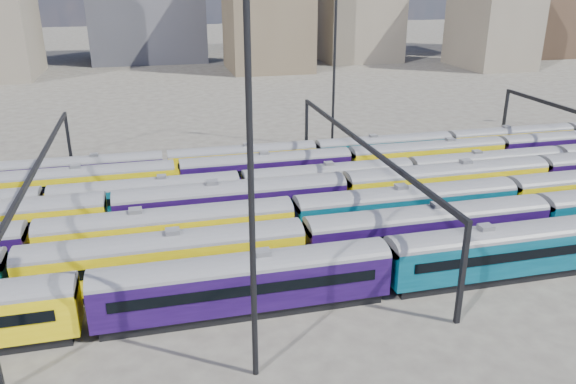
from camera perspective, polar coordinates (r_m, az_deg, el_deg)
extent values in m
plane|color=#3E3A35|center=(56.19, -2.49, -3.27)|extent=(500.00, 500.00, 0.00)
cube|color=black|center=(42.31, -4.39, -11.58)|extent=(20.44, 2.65, 0.75)
cube|color=#160734|center=(41.29, -4.47, -9.32)|extent=(21.51, 3.12, 3.12)
cylinder|color=#4C4C51|center=(40.53, -4.53, -7.41)|extent=(21.51, 3.12, 3.12)
cube|color=black|center=(39.76, -4.09, -9.98)|extent=(18.93, 0.06, 0.81)
cube|color=black|center=(42.47, -4.84, -7.83)|extent=(18.93, 0.06, 0.81)
cube|color=slate|center=(40.14, -4.56, -6.37)|extent=(1.08, 0.97, 0.38)
cube|color=black|center=(50.19, 21.57, -7.53)|extent=(20.44, 2.65, 0.75)
cube|color=#04384A|center=(49.34, 21.87, -5.55)|extent=(21.51, 3.12, 3.12)
cylinder|color=#4C4C51|center=(48.70, 22.12, -3.91)|extent=(21.51, 3.12, 3.12)
cube|color=black|center=(48.06, 22.99, -5.94)|extent=(18.93, 0.06, 0.81)
cube|color=black|center=(50.33, 20.92, -4.41)|extent=(18.93, 0.06, 0.81)
cube|color=slate|center=(48.38, 22.25, -3.01)|extent=(1.08, 0.97, 0.38)
cube|color=black|center=(46.23, -12.14, -8.96)|extent=(20.73, 2.69, 0.76)
cube|color=#C8AB08|center=(45.29, -12.33, -6.81)|extent=(21.82, 3.16, 3.16)
cylinder|color=#4C4C51|center=(44.59, -12.48, -5.01)|extent=(21.82, 3.16, 3.16)
cube|color=black|center=(43.70, -12.28, -7.33)|extent=(19.20, 0.06, 0.82)
cube|color=black|center=(46.55, -12.44, -5.49)|extent=(19.20, 0.06, 0.82)
cube|color=slate|center=(44.23, -12.57, -4.03)|extent=(1.09, 0.98, 0.38)
cube|color=black|center=(51.40, 13.76, -5.88)|extent=(20.73, 2.69, 0.76)
cube|color=#160734|center=(50.56, 13.95, -3.89)|extent=(21.82, 3.16, 3.16)
cylinder|color=#4C4C51|center=(49.93, 14.11, -2.25)|extent=(21.82, 3.16, 3.16)
cube|color=black|center=(49.13, 14.84, -4.25)|extent=(19.20, 0.06, 0.82)
cube|color=black|center=(51.69, 13.19, -2.79)|extent=(19.20, 0.06, 0.82)
cube|color=slate|center=(49.61, 14.20, -1.35)|extent=(1.09, 0.98, 0.38)
cube|color=black|center=(50.64, -11.82, -6.14)|extent=(20.54, 2.67, 0.76)
cube|color=#C8AB08|center=(49.80, -11.99, -4.14)|extent=(21.63, 3.14, 3.14)
cylinder|color=#4C4C51|center=(49.16, -12.13, -2.49)|extent=(21.63, 3.14, 3.14)
cube|color=black|center=(48.20, -11.93, -4.52)|extent=(19.03, 0.06, 0.81)
cube|color=black|center=(51.09, -12.10, -3.02)|extent=(19.03, 0.06, 0.81)
cube|color=slate|center=(48.84, -12.20, -1.59)|extent=(1.08, 0.97, 0.38)
cube|color=black|center=(55.52, 11.72, -3.61)|extent=(20.54, 2.67, 0.76)
cube|color=#04384A|center=(54.75, 11.87, -1.75)|extent=(21.63, 3.14, 3.14)
cylinder|color=#4C4C51|center=(54.18, 12.00, -0.23)|extent=(21.63, 3.14, 3.14)
cube|color=black|center=(53.30, 12.62, -2.02)|extent=(19.03, 0.06, 0.81)
cube|color=black|center=(55.93, 11.22, -0.79)|extent=(19.03, 0.06, 0.81)
cube|color=slate|center=(53.88, 12.06, 0.60)|extent=(1.08, 0.97, 0.38)
cube|color=black|center=(55.57, -5.59, -3.21)|extent=(21.14, 2.74, 0.78)
cube|color=#160734|center=(54.78, -5.66, -1.30)|extent=(22.25, 3.23, 3.23)
cylinder|color=#4C4C51|center=(54.19, -5.72, 0.28)|extent=(22.25, 3.23, 3.23)
cube|color=black|center=(53.13, -5.41, -1.56)|extent=(19.58, 0.06, 0.83)
cube|color=black|center=(56.14, -5.92, -0.31)|extent=(19.58, 0.06, 0.83)
cube|color=slate|center=(53.89, -5.75, 1.13)|extent=(1.11, 1.00, 0.39)
cube|color=black|center=(62.63, 15.55, -1.04)|extent=(21.14, 2.74, 0.78)
cube|color=#C8AB08|center=(61.93, 15.72, 0.68)|extent=(22.25, 3.23, 3.23)
cylinder|color=#4C4C51|center=(61.41, 15.87, 2.09)|extent=(22.25, 3.23, 3.23)
cube|color=black|center=(60.48, 16.50, 0.50)|extent=(19.58, 0.06, 0.83)
cube|color=black|center=(63.14, 15.05, 1.51)|extent=(19.58, 0.06, 0.83)
cube|color=slate|center=(61.15, 15.95, 2.85)|extent=(1.11, 1.00, 0.39)
cube|color=black|center=(59.77, -13.99, -2.03)|extent=(17.89, 2.32, 0.66)
cube|color=#04384A|center=(59.14, -14.14, -0.52)|extent=(18.83, 2.73, 2.73)
cylinder|color=#4C4C51|center=(58.67, -14.25, 0.72)|extent=(18.83, 2.73, 2.73)
cube|color=black|center=(57.73, -14.15, -0.71)|extent=(16.57, 0.06, 0.71)
cube|color=black|center=(60.32, -14.18, 0.24)|extent=(16.57, 0.06, 0.71)
cube|color=slate|center=(58.43, -14.32, 1.39)|extent=(0.94, 0.85, 0.33)
cube|color=black|center=(62.47, 4.06, -0.40)|extent=(17.89, 2.32, 0.66)
cube|color=#C8AB08|center=(61.87, 4.10, 1.06)|extent=(18.83, 2.73, 2.73)
cylinder|color=#4C4C51|center=(61.41, 4.13, 2.26)|extent=(18.83, 2.73, 2.73)
cube|color=black|center=(60.52, 4.50, 0.92)|extent=(16.57, 0.06, 0.71)
cube|color=black|center=(63.00, 3.72, 1.76)|extent=(16.57, 0.06, 0.71)
cube|color=slate|center=(61.18, 4.15, 2.90)|extent=(0.94, 0.85, 0.33)
cube|color=black|center=(70.62, 19.25, 1.01)|extent=(17.89, 2.32, 0.66)
cube|color=#04384A|center=(70.08, 19.42, 2.31)|extent=(18.83, 2.73, 2.73)
cylinder|color=#4C4C51|center=(69.68, 19.55, 3.37)|extent=(18.83, 2.73, 2.73)
cube|color=black|center=(68.90, 20.06, 2.20)|extent=(16.57, 0.06, 0.71)
cube|color=black|center=(71.08, 18.86, 2.92)|extent=(16.57, 0.06, 0.71)
cube|color=slate|center=(69.48, 19.63, 3.94)|extent=(0.94, 0.85, 0.33)
cube|color=black|center=(64.89, -20.00, -0.82)|extent=(18.69, 2.43, 0.69)
cube|color=#C8AB08|center=(64.29, -20.20, 0.64)|extent=(19.68, 2.85, 2.85)
cylinder|color=#4C4C51|center=(63.84, -20.36, 1.84)|extent=(19.68, 2.85, 2.85)
cube|color=black|center=(62.82, -20.35, 0.48)|extent=(17.32, 0.06, 0.74)
cube|color=black|center=(65.54, -20.12, 1.35)|extent=(17.32, 0.06, 0.74)
cube|color=slate|center=(63.61, -20.44, 2.48)|extent=(0.98, 0.89, 0.34)
cube|color=black|center=(65.56, -2.19, 0.72)|extent=(18.69, 2.43, 0.69)
cube|color=#160734|center=(64.97, -2.22, 2.18)|extent=(19.68, 2.85, 2.85)
cylinder|color=#4C4C51|center=(64.52, -2.23, 3.38)|extent=(19.68, 2.85, 2.85)
cube|color=black|center=(63.52, -1.95, 2.06)|extent=(17.32, 0.06, 0.74)
cube|color=black|center=(66.20, -2.48, 2.85)|extent=(17.32, 0.06, 0.74)
cube|color=slate|center=(64.29, -2.24, 4.02)|extent=(0.98, 0.89, 0.34)
cube|color=black|center=(72.17, 13.78, 2.04)|extent=(18.69, 2.43, 0.69)
cube|color=#C8AB08|center=(71.63, 13.90, 3.38)|extent=(19.68, 2.85, 2.85)
cylinder|color=#4C4C51|center=(71.22, 14.00, 4.47)|extent=(19.68, 2.85, 2.85)
cube|color=black|center=(70.31, 14.46, 3.29)|extent=(17.32, 0.06, 0.74)
cube|color=black|center=(72.75, 13.41, 3.98)|extent=(17.32, 0.06, 0.74)
cube|color=slate|center=(71.01, 14.05, 5.06)|extent=(0.98, 0.89, 0.34)
cube|color=black|center=(83.31, 26.30, 2.98)|extent=(18.69, 2.43, 0.69)
cube|color=#160734|center=(82.84, 26.50, 4.14)|extent=(19.68, 2.85, 2.85)
cylinder|color=#4C4C51|center=(82.49, 26.66, 5.08)|extent=(19.68, 2.85, 2.85)
cube|color=black|center=(81.71, 27.16, 4.06)|extent=(17.32, 0.06, 0.74)
cube|color=black|center=(83.81, 25.92, 4.66)|extent=(17.32, 0.06, 0.74)
cube|color=slate|center=(82.31, 26.74, 5.59)|extent=(0.98, 0.89, 0.34)
cube|color=black|center=(69.60, -19.89, 0.63)|extent=(17.15, 2.22, 0.63)
cube|color=#160734|center=(69.08, -20.06, 1.89)|extent=(18.05, 2.62, 2.62)
cylinder|color=#4C4C51|center=(68.69, -20.19, 2.92)|extent=(18.05, 2.62, 2.62)
cube|color=black|center=(67.73, -20.19, 1.78)|extent=(15.88, 0.06, 0.68)
cube|color=black|center=(70.25, -20.00, 2.48)|extent=(15.88, 0.06, 0.68)
cube|color=slate|center=(68.49, -20.27, 3.47)|extent=(0.90, 0.81, 0.32)
cube|color=black|center=(69.88, -4.58, 1.95)|extent=(17.15, 2.22, 0.63)
cube|color=#C8AB08|center=(69.37, -4.62, 3.22)|extent=(18.05, 2.62, 2.62)
cylinder|color=#4C4C51|center=(68.98, -4.65, 4.25)|extent=(18.05, 2.62, 2.62)
cube|color=black|center=(68.02, -4.44, 3.13)|extent=(15.88, 0.06, 0.68)
cube|color=black|center=(70.52, -4.81, 3.78)|extent=(15.88, 0.06, 0.68)
cube|color=slate|center=(68.78, -4.67, 4.81)|extent=(0.90, 0.81, 0.32)
cube|color=black|center=(74.95, 9.64, 3.05)|extent=(17.15, 2.22, 0.63)
cube|color=#04384A|center=(74.47, 9.71, 4.24)|extent=(18.05, 2.62, 2.62)
cylinder|color=#4C4C51|center=(74.11, 9.77, 5.21)|extent=(18.05, 2.62, 2.62)
cube|color=black|center=(73.22, 10.13, 4.18)|extent=(15.88, 0.06, 0.68)
cube|color=black|center=(75.55, 9.33, 4.75)|extent=(15.88, 0.06, 0.68)
cube|color=slate|center=(73.92, 9.81, 5.72)|extent=(0.90, 0.81, 0.32)
cube|color=black|center=(83.95, 21.45, 3.82)|extent=(17.15, 2.22, 0.63)
cube|color=#C8AB08|center=(83.52, 21.60, 4.89)|extent=(18.05, 2.62, 2.62)
cylinder|color=#4C4C51|center=(83.20, 21.72, 5.75)|extent=(18.05, 2.62, 2.62)
cube|color=black|center=(82.41, 22.14, 4.83)|extent=(15.88, 0.06, 0.68)
cube|color=black|center=(84.49, 21.12, 5.35)|extent=(15.88, 0.06, 0.68)
cube|color=slate|center=(83.04, 21.78, 6.21)|extent=(0.90, 0.81, 0.32)
cube|color=black|center=(73.49, -21.33, 4.52)|extent=(0.35, 0.35, 8.00)
cube|color=black|center=(53.48, -24.14, 2.51)|extent=(0.30, 40.00, 0.45)
cube|color=black|center=(40.95, 17.31, -7.87)|extent=(0.35, 0.35, 8.00)
cube|color=black|center=(75.46, 1.89, 6.38)|extent=(0.35, 0.35, 8.00)
cube|color=black|center=(56.16, 7.47, 5.04)|extent=(0.30, 40.00, 0.45)
cube|color=black|center=(88.25, 21.15, 7.15)|extent=(0.35, 0.35, 8.00)
cylinder|color=black|center=(30.56, -3.78, 0.60)|extent=(0.36, 0.36, 25.00)
cylinder|color=black|center=(79.00, 4.75, 13.28)|extent=(0.36, 0.36, 25.00)
cube|color=brown|center=(150.62, -2.15, 18.75)|extent=(20.53, 21.40, 33.97)
cube|color=#665B4C|center=(169.95, 7.13, 17.47)|extent=(21.40, 20.66, 25.64)
cube|color=#665B4C|center=(164.63, 20.29, 17.42)|extent=(16.30, 22.06, 32.15)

